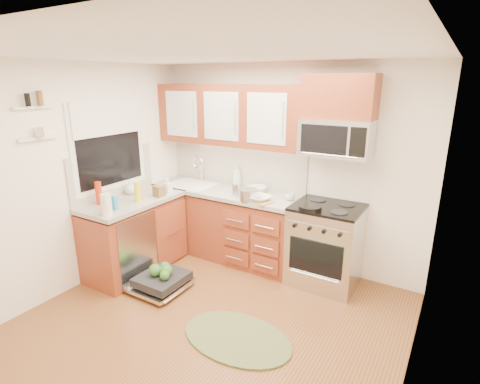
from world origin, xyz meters
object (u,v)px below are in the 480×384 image
Objects in this scene: dishwasher at (160,281)px; paper_towel_roll at (106,205)px; microwave at (336,138)px; stock_pot at (248,195)px; cup at (290,197)px; upper_cabinets at (229,115)px; bowl_b at (257,190)px; skillet at (310,208)px; cutting_board at (260,201)px; bowl_a at (259,198)px; range at (325,245)px; sink at (192,193)px; rug at (237,338)px.

dishwasher is 2.96× the size of paper_towel_roll.
stock_pot is at bearing -160.03° from microwave.
cup is (-0.48, -0.08, -0.73)m from microwave.
upper_cabinets reaches higher than cup.
microwave reaches higher than stock_pot.
bowl_b is (-0.07, 0.33, -0.03)m from stock_pot.
skillet reaches higher than cutting_board.
bowl_a is (-0.78, -0.30, -0.74)m from microwave.
microwave reaches higher than bowl_b.
range is 2.47m from paper_towel_roll.
range is 0.69m from cup.
cutting_board is at bearing -47.96° from bowl_a.
dishwasher is (-0.13, -1.27, -1.77)m from upper_cabinets.
upper_cabinets is 1.20m from cutting_board.
upper_cabinets is 8.17× the size of skillet.
upper_cabinets is 8.68× the size of paper_towel_roll.
microwave is at bearing 19.97° from stock_pot.
sink is 0.58× the size of rug.
upper_cabinets is 7.37× the size of cutting_board.
rug is (1.20, -0.28, -0.09)m from dishwasher.
microwave is 0.81m from skillet.
microwave is 1.12m from cutting_board.
sink is 2.63× the size of paper_towel_roll.
range is at bearing 76.51° from rug.
rug is 1.90m from paper_towel_roll.
range is 3.41× the size of cutting_board.
dishwasher is 1.43m from stock_pot.
microwave is at bearing 23.60° from cutting_board.
bowl_a is 0.36m from bowl_b.
upper_cabinets is 2.16× the size of range.
sink is 1.38m from dishwasher.
dishwasher is at bearing -147.41° from skillet.
microwave reaches higher than skillet.
dishwasher is at bearing -140.93° from microwave.
stock_pot is 0.34m from bowl_b.
rug is 4.55× the size of paper_towel_roll.
skillet is at bearing 33.86° from paper_towel_roll.
bowl_b is 0.50m from cup.
sink is at bearing -179.70° from range.
paper_towel_roll is at bearing -178.94° from rug.
bowl_b reaches higher than range.
cup is (0.28, 0.25, 0.03)m from cutting_board.
cutting_board is at bearing 178.56° from skillet.
microwave is at bearing 39.07° from dishwasher.
bowl_b is (0.96, 1.56, -0.08)m from paper_towel_roll.
microwave is 2.30m from rug.
rug is 9.53× the size of cup.
skillet is at bearing -1.44° from cutting_board.
stock_pot is 0.82× the size of bowl_a.
microwave is 2.55m from dishwasher.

